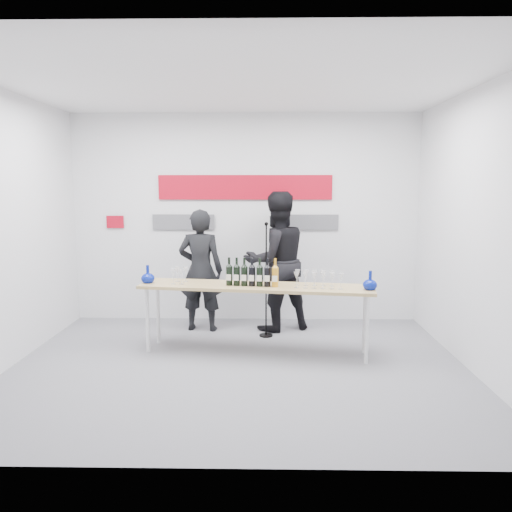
{
  "coord_description": "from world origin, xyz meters",
  "views": [
    {
      "loc": [
        0.29,
        -5.26,
        1.97
      ],
      "look_at": [
        0.18,
        0.57,
        1.15
      ],
      "focal_mm": 35.0,
      "sensor_mm": 36.0,
      "label": 1
    }
  ],
  "objects_px": {
    "tasting_table": "(256,290)",
    "presenter_left": "(201,270)",
    "presenter_right": "(276,261)",
    "mic_stand": "(266,302)"
  },
  "relations": [
    {
      "from": "tasting_table",
      "to": "presenter_left",
      "type": "height_order",
      "value": "presenter_left"
    },
    {
      "from": "tasting_table",
      "to": "presenter_right",
      "type": "relative_size",
      "value": 1.46
    },
    {
      "from": "presenter_left",
      "to": "mic_stand",
      "type": "bearing_deg",
      "value": 167.1
    },
    {
      "from": "mic_stand",
      "to": "presenter_left",
      "type": "bearing_deg",
      "value": 152.16
    },
    {
      "from": "tasting_table",
      "to": "presenter_left",
      "type": "xyz_separation_m",
      "value": [
        -0.77,
        0.95,
        0.07
      ]
    },
    {
      "from": "presenter_right",
      "to": "mic_stand",
      "type": "bearing_deg",
      "value": 45.13
    },
    {
      "from": "tasting_table",
      "to": "presenter_right",
      "type": "bearing_deg",
      "value": 83.15
    },
    {
      "from": "tasting_table",
      "to": "mic_stand",
      "type": "bearing_deg",
      "value": 87.26
    },
    {
      "from": "mic_stand",
      "to": "presenter_right",
      "type": "bearing_deg",
      "value": 58.08
    },
    {
      "from": "tasting_table",
      "to": "presenter_right",
      "type": "height_order",
      "value": "presenter_right"
    }
  ]
}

